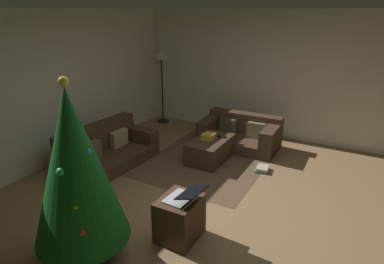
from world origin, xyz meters
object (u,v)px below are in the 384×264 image
object	(u,v)px
couch_right	(241,134)
corner_lamp	(161,59)
christmas_tree	(75,168)
laptop	(184,196)
book_stack	(262,169)
ottoman	(210,149)
couch_left	(107,150)
side_table	(180,218)
tv_remote	(222,137)
gift_box	(209,136)

from	to	relation	value
couch_right	corner_lamp	world-z (taller)	corner_lamp
christmas_tree	laptop	bearing A→B (deg)	-46.19
christmas_tree	book_stack	xyz separation A→B (m)	(2.94, -1.08, -1.05)
laptop	ottoman	bearing A→B (deg)	18.15
couch_left	couch_right	distance (m)	2.62
christmas_tree	couch_left	bearing A→B (deg)	37.03
corner_lamp	couch_left	bearing A→B (deg)	-169.67
book_stack	christmas_tree	bearing A→B (deg)	159.87
couch_left	ottoman	bearing A→B (deg)	127.42
christmas_tree	side_table	world-z (taller)	christmas_tree
couch_right	ottoman	size ratio (longest dim) A/B	1.54
tv_remote	couch_right	bearing A→B (deg)	-26.46
tv_remote	corner_lamp	world-z (taller)	corner_lamp
couch_right	ottoman	bearing A→B (deg)	73.87
tv_remote	side_table	bearing A→B (deg)	174.00
ottoman	gift_box	xyz separation A→B (m)	(0.01, 0.04, 0.24)
book_stack	side_table	bearing A→B (deg)	171.18
laptop	tv_remote	bearing A→B (deg)	13.60
ottoman	christmas_tree	size ratio (longest dim) A/B	0.49
gift_box	tv_remote	size ratio (longest dim) A/B	1.53
christmas_tree	corner_lamp	world-z (taller)	christmas_tree
couch_right	laptop	size ratio (longest dim) A/B	3.41
christmas_tree	gift_box	bearing A→B (deg)	-1.12
gift_box	book_stack	xyz separation A→B (m)	(0.00, -1.02, -0.40)
couch_left	tv_remote	size ratio (longest dim) A/B	10.68
couch_right	gift_box	distance (m)	0.95
tv_remote	laptop	xyz separation A→B (m)	(-2.34, -0.57, 0.18)
christmas_tree	corner_lamp	distance (m)	4.73
laptop	corner_lamp	size ratio (longest dim) A/B	0.25
ottoman	corner_lamp	size ratio (longest dim) A/B	0.56
tv_remote	side_table	world-z (taller)	side_table
ottoman	book_stack	xyz separation A→B (m)	(0.01, -0.98, -0.16)
couch_right	ottoman	world-z (taller)	couch_right
corner_lamp	couch_right	bearing A→B (deg)	-102.97
tv_remote	christmas_tree	size ratio (longest dim) A/B	0.08
couch_right	tv_remote	world-z (taller)	couch_right
tv_remote	corner_lamp	size ratio (longest dim) A/B	0.09
couch_right	corner_lamp	distance (m)	2.59
christmas_tree	laptop	size ratio (longest dim) A/B	4.51
side_table	corner_lamp	size ratio (longest dim) A/B	0.30
couch_right	gift_box	world-z (taller)	couch_right
book_stack	couch_left	bearing A→B (deg)	113.03
ottoman	side_table	distance (m)	2.24
gift_box	side_table	xyz separation A→B (m)	(-2.16, -0.68, -0.18)
tv_remote	gift_box	bearing A→B (deg)	116.62
couch_right	tv_remote	size ratio (longest dim) A/B	9.47
gift_box	christmas_tree	bearing A→B (deg)	178.88
side_table	book_stack	xyz separation A→B (m)	(2.16, -0.34, -0.22)
christmas_tree	laptop	xyz separation A→B (m)	(0.77, -0.81, -0.50)
side_table	corner_lamp	bearing A→B (deg)	36.26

